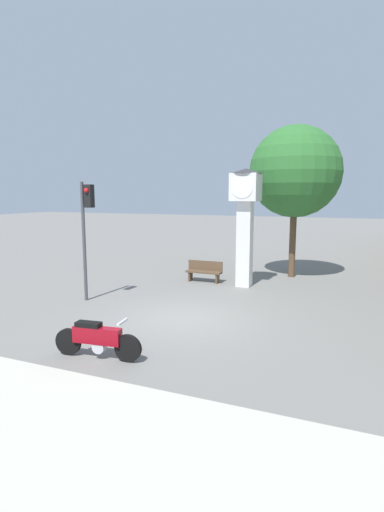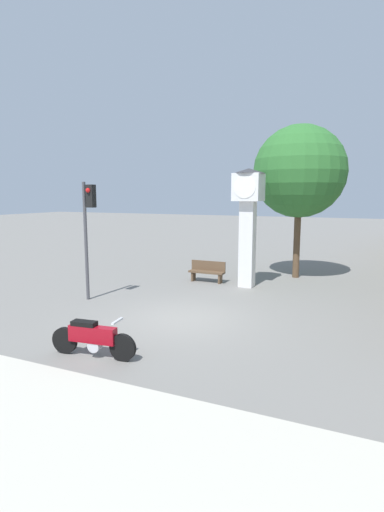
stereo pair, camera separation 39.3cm
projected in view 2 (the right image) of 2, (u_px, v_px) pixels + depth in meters
The scene contains 6 objects.
ground_plane at pixel (181, 319), 12.41m from camera, with size 120.00×120.00×0.00m, color slate.
motorcycle at pixel (93, 338), 9.43m from camera, with size 2.20×0.51×0.97m.
clock_tower at pixel (248, 209), 16.32m from camera, with size 1.33×1.33×4.88m.
traffic_light at pixel (88, 220), 14.23m from camera, with size 0.50×0.35×4.28m.
street_tree at pixel (300, 172), 17.93m from camera, with size 4.14×4.14×6.92m.
bench at pixel (207, 271), 17.63m from camera, with size 1.60×0.44×0.92m.
Camera 2 is at (5.25, -10.76, 3.82)m, focal length 28.00 mm.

